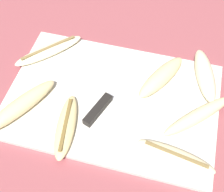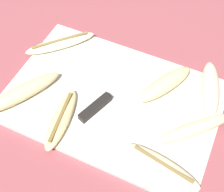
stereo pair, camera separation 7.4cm
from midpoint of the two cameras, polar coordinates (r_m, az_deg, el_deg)
name	(u,v)px [view 2 (the right image)]	position (r m, az deg, el deg)	size (l,w,h in m)	color
ground_plane	(112,101)	(0.76, 2.79, -1.15)	(4.00, 4.00, 0.00)	#93474C
cutting_board	(112,100)	(0.75, 2.80, -0.89)	(0.50, 0.34, 0.01)	silver
knife	(103,102)	(0.73, 1.15, -1.24)	(0.10, 0.22, 0.02)	black
banana_ripe_center	(165,84)	(0.77, 12.42, 1.96)	(0.11, 0.16, 0.04)	beige
banana_cream_curved	(163,166)	(0.67, 12.45, -12.65)	(0.18, 0.07, 0.02)	beige
banana_bright_far	(60,43)	(0.85, -6.96, 9.42)	(0.16, 0.17, 0.02)	beige
banana_mellow_near	(22,92)	(0.76, -13.44, 0.45)	(0.13, 0.19, 0.03)	beige
banana_pale_long	(210,88)	(0.79, 20.15, 1.12)	(0.09, 0.17, 0.04)	beige
banana_soft_right	(194,129)	(0.72, 17.64, -5.96)	(0.16, 0.16, 0.03)	beige
banana_spotted_left	(61,119)	(0.71, -6.37, -4.39)	(0.07, 0.17, 0.02)	#DBC684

